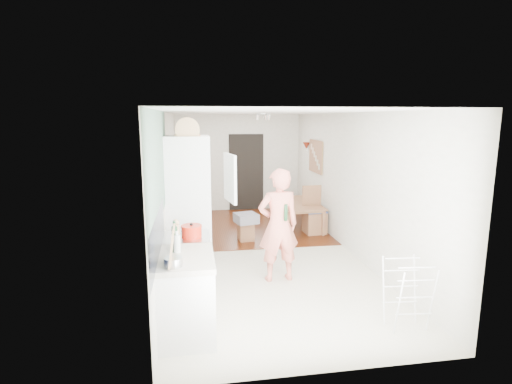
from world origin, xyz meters
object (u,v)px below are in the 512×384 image
object	(u,v)px
dining_chair	(315,210)
drying_rack	(407,295)
person	(278,215)
dining_table	(298,217)
stool	(246,231)

from	to	relation	value
dining_chair	drying_rack	world-z (taller)	dining_chair
person	drying_rack	world-z (taller)	person
dining_table	stool	bearing A→B (deg)	121.12
stool	drying_rack	world-z (taller)	drying_rack
dining_chair	person	bearing A→B (deg)	-123.31
person	dining_chair	world-z (taller)	person
person	dining_table	distance (m)	3.07
person	stool	distance (m)	2.17
drying_rack	stool	bearing A→B (deg)	116.61
stool	drying_rack	size ratio (longest dim) A/B	0.46
drying_rack	dining_chair	bearing A→B (deg)	94.00
dining_table	person	bearing A→B (deg)	158.91
person	dining_table	world-z (taller)	person
dining_table	drying_rack	world-z (taller)	drying_rack
dining_chair	drying_rack	xyz separation A→B (m)	(-0.12, -3.90, -0.09)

